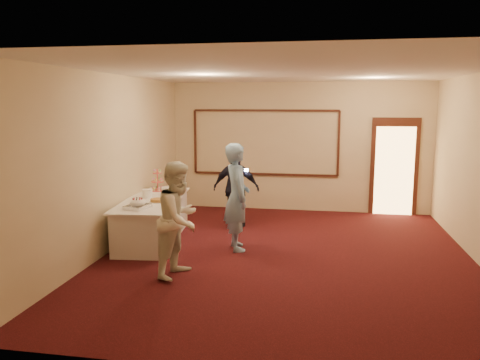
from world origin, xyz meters
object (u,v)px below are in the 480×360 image
object	(u,v)px
plate_stack_b	(167,191)
man	(237,197)
plate_stack_a	(147,194)
woman	(179,219)
pavlova_tray	(138,204)
tart	(158,201)
buffet_table	(153,219)
guest	(236,188)
cupcake_stand	(158,182)

from	to	relation	value
plate_stack_b	man	bearing A→B (deg)	-22.84
plate_stack_b	plate_stack_a	bearing A→B (deg)	-136.05
plate_stack_a	woman	world-z (taller)	woman
pavlova_tray	tart	size ratio (longest dim) A/B	1.64
buffet_table	pavlova_tray	size ratio (longest dim) A/B	5.15
tart	guest	distance (m)	1.82
man	guest	bearing A→B (deg)	-10.04
pavlova_tray	guest	xyz separation A→B (m)	(1.31, 1.95, -0.04)
pavlova_tray	man	distance (m)	1.68
pavlova_tray	buffet_table	bearing A→B (deg)	92.96
plate_stack_b	guest	xyz separation A→B (m)	(1.19, 0.82, -0.05)
tart	man	size ratio (longest dim) A/B	0.16
plate_stack_b	guest	world-z (taller)	guest
cupcake_stand	man	size ratio (longest dim) A/B	0.26
buffet_table	pavlova_tray	distance (m)	0.91
man	plate_stack_a	bearing A→B (deg)	57.84
cupcake_stand	man	distance (m)	2.14
plate_stack_b	pavlova_tray	bearing A→B (deg)	-96.11
man	woman	world-z (taller)	man
guest	buffet_table	bearing A→B (deg)	42.25
pavlova_tray	tart	world-z (taller)	pavlova_tray
cupcake_stand	tart	distance (m)	1.16
plate_stack_a	pavlova_tray	bearing A→B (deg)	-79.25
plate_stack_b	woman	bearing A→B (deg)	-66.44
woman	man	bearing A→B (deg)	-10.17
pavlova_tray	plate_stack_a	xyz separation A→B (m)	(-0.16, 0.86, 0.01)
plate_stack_a	plate_stack_b	xyz separation A→B (m)	(0.28, 0.27, 0.00)
plate_stack_b	guest	distance (m)	1.45
buffet_table	guest	size ratio (longest dim) A/B	1.59
man	guest	world-z (taller)	man
man	woman	xyz separation A→B (m)	(-0.60, -1.38, -0.08)
pavlova_tray	plate_stack_b	world-z (taller)	plate_stack_b
buffet_table	pavlova_tray	xyz separation A→B (m)	(0.04, -0.79, 0.45)
buffet_table	cupcake_stand	world-z (taller)	cupcake_stand
man	woman	distance (m)	1.51
plate_stack_a	tart	distance (m)	0.45
buffet_table	man	xyz separation A→B (m)	(1.63, -0.28, 0.53)
plate_stack_b	woman	size ratio (longest dim) A/B	0.12
plate_stack_a	cupcake_stand	bearing A→B (deg)	95.59
woman	buffet_table	bearing A→B (deg)	45.28
cupcake_stand	woman	bearing A→B (deg)	-63.71
pavlova_tray	woman	size ratio (longest dim) A/B	0.29
cupcake_stand	woman	distance (m)	2.78
plate_stack_b	man	xyz separation A→B (m)	(1.47, -0.62, 0.07)
buffet_table	guest	world-z (taller)	guest
plate_stack_a	guest	distance (m)	1.84
pavlova_tray	guest	size ratio (longest dim) A/B	0.31
plate_stack_a	man	bearing A→B (deg)	-11.15
plate_stack_a	guest	world-z (taller)	guest
buffet_table	tart	xyz separation A→B (m)	(0.19, -0.24, 0.41)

